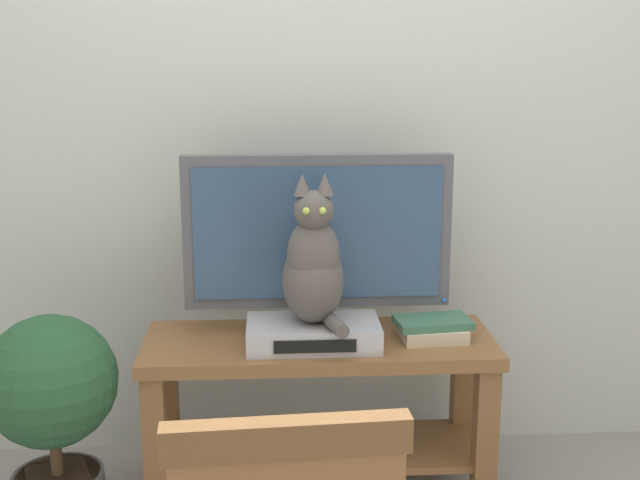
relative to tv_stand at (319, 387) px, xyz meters
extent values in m
cube|color=#B7BCB2|center=(0.03, 0.41, 1.03)|extent=(7.00, 0.12, 2.80)
cube|color=brown|center=(0.00, 0.00, 0.15)|extent=(1.13, 0.42, 0.04)
cube|color=brown|center=(-0.52, -0.16, -0.12)|extent=(0.07, 0.07, 0.50)
cube|color=brown|center=(0.52, -0.16, -0.12)|extent=(0.07, 0.07, 0.50)
cube|color=brown|center=(-0.52, 0.16, -0.12)|extent=(0.07, 0.07, 0.50)
cube|color=brown|center=(0.52, 0.16, -0.12)|extent=(0.07, 0.07, 0.50)
cube|color=brown|center=(0.00, 0.00, -0.22)|extent=(1.03, 0.34, 0.02)
cube|color=#4C4C51|center=(0.00, 0.09, 0.18)|extent=(0.33, 0.20, 0.03)
cube|color=#4C4C51|center=(0.00, 0.09, 0.23)|extent=(0.06, 0.04, 0.06)
cube|color=#4C4C51|center=(0.00, 0.09, 0.51)|extent=(0.87, 0.05, 0.50)
cube|color=navy|center=(0.00, 0.06, 0.51)|extent=(0.80, 0.01, 0.43)
sphere|color=#2672F2|center=(0.42, 0.06, 0.27)|extent=(0.01, 0.01, 0.01)
cube|color=#ADADB2|center=(-0.02, -0.05, 0.21)|extent=(0.42, 0.23, 0.08)
cube|color=black|center=(-0.02, -0.17, 0.21)|extent=(0.25, 0.01, 0.04)
ellipsoid|color=#514C47|center=(-0.02, -0.05, 0.38)|extent=(0.19, 0.22, 0.27)
ellipsoid|color=#514C47|center=(-0.02, -0.08, 0.47)|extent=(0.16, 0.15, 0.24)
sphere|color=#514C47|center=(-0.02, -0.09, 0.61)|extent=(0.12, 0.12, 0.12)
cone|color=#514C47|center=(-0.06, -0.09, 0.69)|extent=(0.05, 0.05, 0.07)
cone|color=#514C47|center=(0.01, -0.09, 0.69)|extent=(0.05, 0.05, 0.07)
sphere|color=#B2C64C|center=(-0.05, -0.15, 0.62)|extent=(0.02, 0.02, 0.02)
sphere|color=#B2C64C|center=(0.00, -0.15, 0.62)|extent=(0.02, 0.02, 0.02)
cylinder|color=#514C47|center=(0.04, -0.13, 0.27)|extent=(0.09, 0.18, 0.04)
cube|color=brown|center=(-0.13, -1.30, 0.48)|extent=(0.41, 0.07, 0.06)
cube|color=beige|center=(0.37, -0.01, 0.19)|extent=(0.22, 0.19, 0.04)
cube|color=#38664C|center=(0.37, -0.02, 0.22)|extent=(0.25, 0.17, 0.03)
cylinder|color=#332319|center=(-0.81, -0.18, -0.19)|extent=(0.25, 0.25, 0.02)
cylinder|color=#4C3823|center=(-0.81, -0.18, -0.11)|extent=(0.04, 0.04, 0.14)
sphere|color=#234C2D|center=(-0.81, -0.18, 0.12)|extent=(0.40, 0.40, 0.40)
camera|label=1|loc=(-0.15, -2.52, 1.09)|focal=46.27mm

